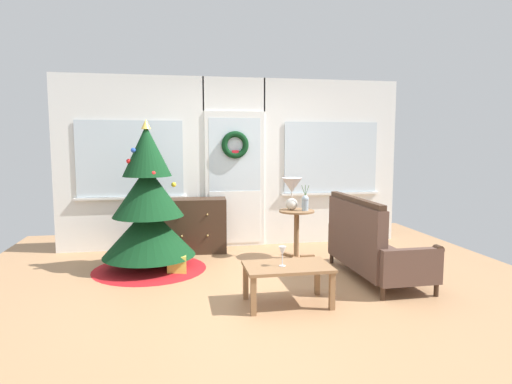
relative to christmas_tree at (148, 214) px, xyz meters
The scene contains 11 objects.
ground_plane 1.73m from the christmas_tree, 38.94° to the right, with size 6.76×6.76×0.00m, color #AD7F56.
back_wall_with_door 1.74m from the christmas_tree, 41.54° to the left, with size 5.20×0.19×2.55m.
christmas_tree is the anchor object (origin of this frame).
dresser_cabinet 1.05m from the christmas_tree, 52.79° to the left, with size 0.92×0.49×0.78m.
settee_sofa 2.71m from the christmas_tree, 18.43° to the right, with size 0.74×1.55×0.96m.
side_table 1.97m from the christmas_tree, ahead, with size 0.50×0.48×0.67m.
table_lamp 1.92m from the christmas_tree, ahead, with size 0.28×0.28×0.44m.
flower_vase 2.06m from the christmas_tree, ahead, with size 0.11×0.10×0.35m.
coffee_table 2.07m from the christmas_tree, 46.77° to the right, with size 0.84×0.52×0.39m.
wine_glass 2.03m from the christmas_tree, 48.42° to the right, with size 0.08×0.08×0.20m.
gift_box 0.73m from the christmas_tree, 38.09° to the right, with size 0.23×0.21×0.23m, color #D8C64C.
Camera 1 is at (-0.90, -4.56, 1.59)m, focal length 30.93 mm.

